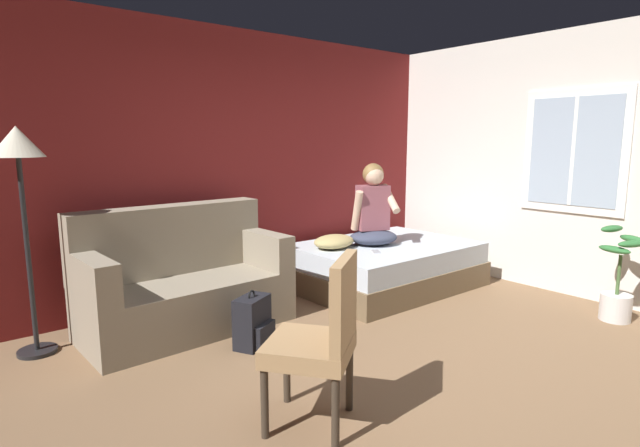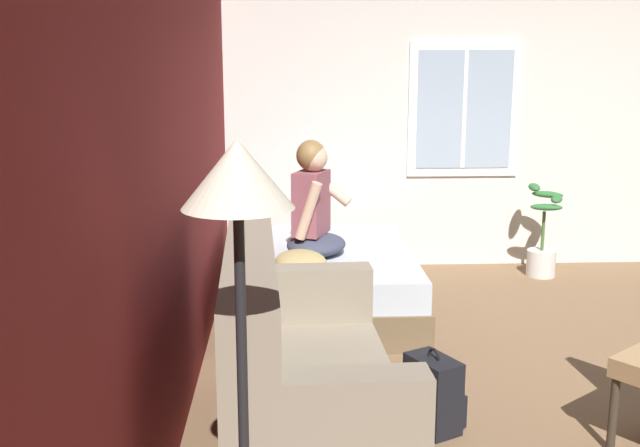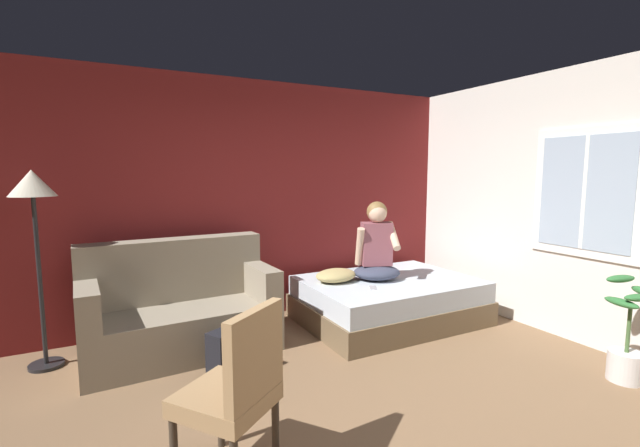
# 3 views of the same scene
# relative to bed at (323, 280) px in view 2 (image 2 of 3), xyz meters

# --- Properties ---
(ground_plane) EXTENTS (40.00, 40.00, 0.00)m
(ground_plane) POSITION_rel_bed_xyz_m (-1.46, -1.77, -0.24)
(ground_plane) COLOR brown
(wall_back_accent) EXTENTS (10.46, 0.16, 2.70)m
(wall_back_accent) POSITION_rel_bed_xyz_m (-1.46, 0.92, 1.11)
(wall_back_accent) COLOR maroon
(wall_back_accent) RESTS_ON ground
(wall_side_with_window) EXTENTS (0.19, 6.63, 2.70)m
(wall_side_with_window) POSITION_rel_bed_xyz_m (1.35, -1.77, 1.12)
(wall_side_with_window) COLOR silver
(wall_side_with_window) RESTS_ON ground
(bed) EXTENTS (1.92, 1.41, 0.48)m
(bed) POSITION_rel_bed_xyz_m (0.00, 0.00, 0.00)
(bed) COLOR brown
(bed) RESTS_ON ground
(couch) EXTENTS (1.73, 0.89, 1.04)m
(couch) POSITION_rel_bed_xyz_m (-2.23, 0.24, 0.16)
(couch) COLOR gray
(couch) RESTS_ON ground
(person_seated) EXTENTS (0.65, 0.60, 0.88)m
(person_seated) POSITION_rel_bed_xyz_m (-0.12, 0.08, 0.60)
(person_seated) COLOR #383D51
(person_seated) RESTS_ON bed
(backpack) EXTENTS (0.35, 0.33, 0.46)m
(backpack) POSITION_rel_bed_xyz_m (-1.99, -0.49, -0.04)
(backpack) COLOR black
(backpack) RESTS_ON ground
(throw_pillow) EXTENTS (0.52, 0.42, 0.14)m
(throw_pillow) POSITION_rel_bed_xyz_m (-0.58, 0.19, 0.31)
(throw_pillow) COLOR tan
(throw_pillow) RESTS_ON bed
(cell_phone) EXTENTS (0.13, 0.16, 0.01)m
(cell_phone) POSITION_rel_bed_xyz_m (-0.37, -0.23, 0.25)
(cell_phone) COLOR #B7B7BC
(cell_phone) RESTS_ON bed
(floor_lamp) EXTENTS (0.36, 0.36, 1.70)m
(floor_lamp) POSITION_rel_bed_xyz_m (-3.34, 0.44, 1.19)
(floor_lamp) COLOR black
(floor_lamp) RESTS_ON ground
(potted_plant) EXTENTS (0.39, 0.37, 0.85)m
(potted_plant) POSITION_rel_bed_xyz_m (0.84, -2.04, 0.07)
(potted_plant) COLOR silver
(potted_plant) RESTS_ON ground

